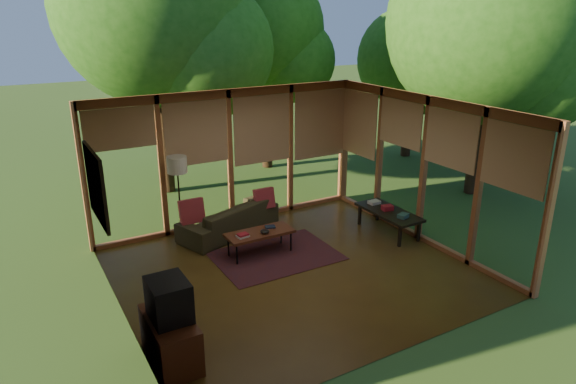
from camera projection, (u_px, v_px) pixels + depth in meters
floor at (294, 271)px, 8.53m from camera, size 5.50×5.50×0.00m
ceiling at (294, 110)px, 7.63m from camera, size 5.50×5.50×0.00m
wall_left at (115, 230)px, 6.79m from camera, size 0.04×5.00×2.70m
wall_front at (402, 258)px, 6.03m from camera, size 5.50×0.04×2.70m
window_wall_back at (230, 158)px, 10.13m from camera, size 5.50×0.12×2.70m
window_wall_right at (424, 170)px, 9.37m from camera, size 0.12×5.00×2.70m
exterior_lawn at (371, 129)px, 18.83m from camera, size 40.00×40.00×0.00m
tree_nw at (154, 6)px, 11.04m from camera, size 4.32×4.32×6.36m
tree_ne at (264, 29)px, 13.18m from camera, size 3.10×3.10×5.22m
tree_se at (487, 24)px, 10.94m from camera, size 4.31×4.31×6.00m
tree_far at (408, 59)px, 14.41m from camera, size 2.86×2.86×4.26m
rug at (276, 256)px, 9.07m from camera, size 2.11×1.50×0.01m
sofa at (229, 219)px, 9.93m from camera, size 2.18×1.43×0.59m
pillow_left at (192, 212)px, 9.44m from camera, size 0.45×0.24×0.47m
pillow_right at (264, 199)px, 10.15m from camera, size 0.40×0.22×0.42m
ct_book_lower at (243, 236)px, 8.81m from camera, size 0.22×0.18×0.03m
ct_book_upper at (243, 235)px, 8.80m from camera, size 0.19×0.15×0.03m
ct_book_side at (270, 227)px, 9.20m from camera, size 0.21×0.18×0.03m
ct_bowl at (265, 231)px, 8.95m from camera, size 0.16×0.16×0.07m
media_cabinet at (171, 339)px, 6.27m from camera, size 0.50×1.00×0.60m
television at (169, 300)px, 6.09m from camera, size 0.45×0.55×0.50m
console_book_a at (403, 216)px, 9.54m from camera, size 0.24×0.21×0.07m
console_book_b at (387, 208)px, 9.91m from camera, size 0.23×0.19×0.09m
console_book_c at (374, 202)px, 10.24m from camera, size 0.23×0.17×0.06m
floor_lamp at (177, 170)px, 9.20m from camera, size 0.36×0.36×1.65m
coffee_table at (260, 234)px, 9.03m from camera, size 1.20×0.50×0.43m
side_console at (389, 213)px, 9.90m from camera, size 0.60×1.40×0.46m
wall_painting at (96, 186)px, 7.89m from camera, size 0.06×1.35×1.15m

